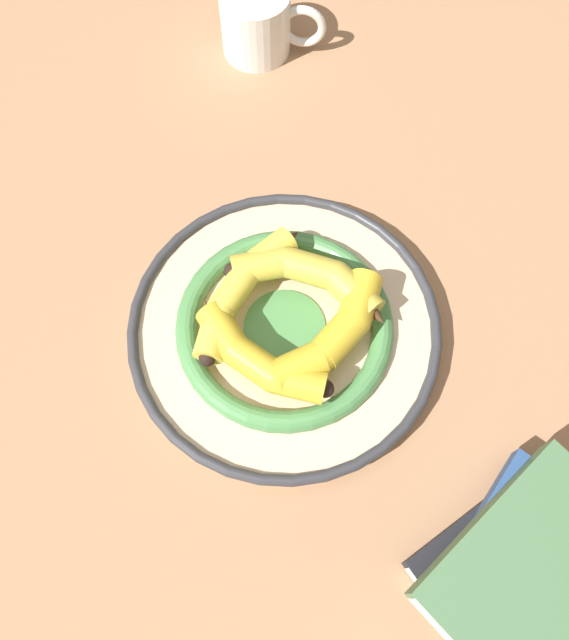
% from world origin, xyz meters
% --- Properties ---
extents(ground_plane, '(2.80, 2.80, 0.00)m').
position_xyz_m(ground_plane, '(0.00, 0.00, 0.00)').
color(ground_plane, '#A87A56').
extents(decorative_bowl, '(0.34, 0.34, 0.04)m').
position_xyz_m(decorative_bowl, '(0.03, 0.01, 0.02)').
color(decorative_bowl, beige).
rests_on(decorative_bowl, ground_plane).
extents(banana_a, '(0.12, 0.16, 0.03)m').
position_xyz_m(banana_a, '(0.07, 0.04, 0.05)').
color(banana_a, yellow).
rests_on(banana_a, decorative_bowl).
extents(banana_b, '(0.16, 0.10, 0.03)m').
position_xyz_m(banana_b, '(-0.00, 0.06, 0.05)').
color(banana_b, gold).
rests_on(banana_b, decorative_bowl).
extents(banana_c, '(0.09, 0.17, 0.04)m').
position_xyz_m(banana_c, '(-0.02, -0.02, 0.05)').
color(banana_c, gold).
rests_on(banana_c, decorative_bowl).
extents(banana_d, '(0.14, 0.14, 0.03)m').
position_xyz_m(banana_d, '(0.06, -0.03, 0.05)').
color(banana_d, gold).
rests_on(banana_d, decorative_bowl).
extents(book_stack, '(0.18, 0.22, 0.08)m').
position_xyz_m(book_stack, '(-0.29, -0.08, 0.04)').
color(book_stack, black).
rests_on(book_stack, ground_plane).
extents(coffee_mug, '(0.10, 0.13, 0.09)m').
position_xyz_m(coffee_mug, '(0.43, -0.14, 0.04)').
color(coffee_mug, white).
rests_on(coffee_mug, ground_plane).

